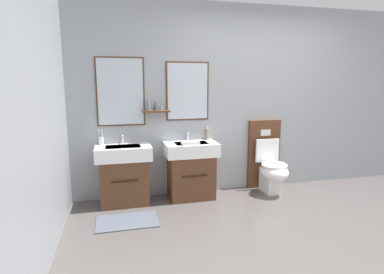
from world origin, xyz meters
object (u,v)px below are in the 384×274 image
at_px(vanity_sink_right, 191,169).
at_px(folded_hand_towel, 190,143).
at_px(toothbrush_cup, 101,140).
at_px(soap_dispenser, 207,134).
at_px(vanity_sink_left, 124,173).
at_px(toilet, 269,165).

distance_m(vanity_sink_right, folded_hand_towel, 0.40).
bearing_deg(toothbrush_cup, soap_dispenser, 0.40).
bearing_deg(folded_hand_towel, toothbrush_cup, 165.89).
distance_m(toothbrush_cup, soap_dispenser, 1.42).
relative_size(vanity_sink_left, toothbrush_cup, 3.75).
distance_m(vanity_sink_left, vanity_sink_right, 0.88).
height_order(toothbrush_cup, folded_hand_towel, toothbrush_cup).
bearing_deg(toilet, toothbrush_cup, 175.96).
relative_size(toothbrush_cup, folded_hand_towel, 0.91).
height_order(toothbrush_cup, soap_dispenser, toothbrush_cup).
height_order(vanity_sink_left, soap_dispenser, soap_dispenser).
bearing_deg(vanity_sink_right, vanity_sink_left, 180.00).
height_order(soap_dispenser, folded_hand_towel, soap_dispenser).
bearing_deg(vanity_sink_right, toilet, -0.61).
xyz_separation_m(toothbrush_cup, soap_dispenser, (1.42, 0.01, 0.02)).
height_order(vanity_sink_right, soap_dispenser, soap_dispenser).
xyz_separation_m(soap_dispenser, folded_hand_towel, (-0.31, -0.29, -0.06)).
bearing_deg(toilet, vanity_sink_right, 179.39).
relative_size(toothbrush_cup, soap_dispenser, 1.08).
bearing_deg(vanity_sink_right, soap_dispenser, 30.03).
xyz_separation_m(vanity_sink_left, folded_hand_towel, (0.84, -0.13, 0.38)).
relative_size(vanity_sink_right, toothbrush_cup, 3.75).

